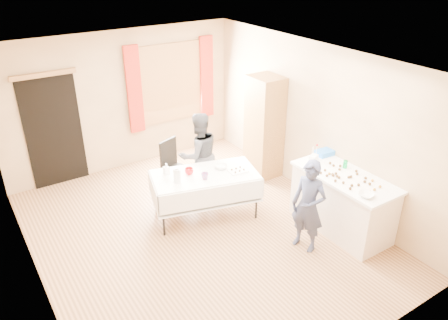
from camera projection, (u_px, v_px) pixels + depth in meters
floor at (199, 233)px, 6.64m from camera, size 4.50×5.50×0.02m
ceiling at (193, 62)px, 5.46m from camera, size 4.50×5.50×0.02m
wall_back at (122, 101)px, 8.11m from camera, size 4.50×0.02×2.60m
wall_front at (347, 267)px, 3.99m from camera, size 4.50×0.02×2.60m
wall_left at (24, 204)px, 4.95m from camera, size 0.02×5.50×2.60m
wall_right at (316, 123)px, 7.15m from camera, size 0.02×5.50×2.60m
window_frame at (171, 83)px, 8.48m from camera, size 1.32×0.06×1.52m
window_pane at (171, 83)px, 8.47m from camera, size 1.20×0.02×1.40m
curtain_left at (134, 90)px, 8.06m from camera, size 0.28×0.06×1.65m
curtain_right at (207, 77)px, 8.83m from camera, size 0.28×0.06×1.65m
doorway at (54, 132)px, 7.59m from camera, size 0.95×0.04×2.00m
door_lintel at (43, 75)px, 7.11m from camera, size 1.05×0.06×0.08m
cabinet at (264, 127)px, 7.93m from camera, size 0.50×0.60×1.88m
counter at (342, 202)px, 6.56m from camera, size 0.75×1.59×0.91m
party_table at (205, 191)px, 6.87m from camera, size 1.80×1.24×0.75m
chair at (176, 177)px, 7.62m from camera, size 0.51×0.51×0.96m
girl at (308, 206)px, 6.03m from camera, size 0.69×0.62×1.37m
woman at (199, 155)px, 7.34m from camera, size 0.81×0.67×1.49m
soda_can at (345, 164)px, 6.55m from camera, size 0.07×0.07×0.12m
mixing_bowl at (366, 195)px, 5.82m from camera, size 0.31×0.31×0.05m
foam_block at (314, 158)px, 6.79m from camera, size 0.18×0.15×0.08m
blue_basket at (325, 152)px, 6.96m from camera, size 0.31×0.22×0.08m
pitcher at (177, 176)px, 6.46m from camera, size 0.12×0.12×0.22m
cup_red at (189, 171)px, 6.70m from camera, size 0.18×0.18×0.10m
cup_rainbow at (205, 176)px, 6.56m from camera, size 0.19×0.19×0.10m
small_bowl at (221, 167)px, 6.88m from camera, size 0.23×0.23×0.06m
pastry_tray at (238, 171)px, 6.80m from camera, size 0.30×0.23×0.02m
bottle at (166, 169)px, 6.70m from camera, size 0.09×0.09×0.18m
cake_balls at (347, 177)px, 6.28m from camera, size 0.52×0.95×0.04m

